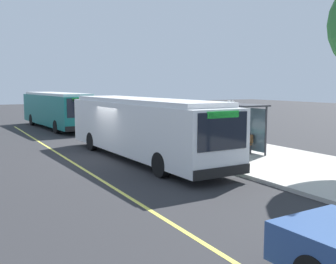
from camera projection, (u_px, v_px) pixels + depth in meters
ground_plane at (113, 157)px, 20.13m from camera, size 120.00×120.00×0.00m
sidewalk_curb at (212, 147)px, 22.98m from camera, size 44.00×6.40×0.15m
lane_stripe_center at (70, 161)px, 19.08m from camera, size 36.00×0.14×0.01m
transit_bus_main at (142, 126)px, 19.36m from camera, size 12.59×3.07×2.95m
transit_bus_second at (57, 109)px, 33.23m from camera, size 11.97×3.35×2.95m
bus_shelter at (239, 118)px, 20.53m from camera, size 2.90×1.60×2.48m
waiting_bench at (240, 142)px, 20.79m from camera, size 1.60×0.48×0.95m
route_sign_post at (231, 123)px, 17.34m from camera, size 0.44×0.08×2.80m
pedestrian_commuter at (239, 139)px, 18.31m from camera, size 0.24×0.40×1.69m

